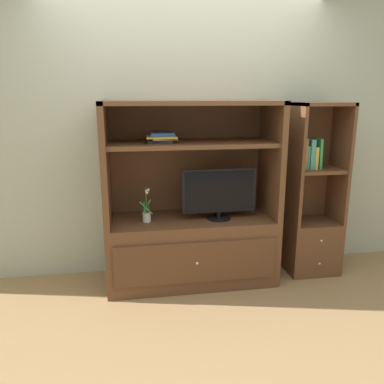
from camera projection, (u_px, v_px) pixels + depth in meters
ground_plane at (199, 300)px, 3.19m from camera, size 8.00×8.00×0.00m
painted_rear_wall at (185, 124)px, 3.56m from camera, size 6.00×0.10×2.80m
media_console at (191, 227)px, 3.45m from camera, size 1.50×0.63×1.62m
tv_monitor at (219, 193)px, 3.34m from camera, size 0.66×0.21×0.45m
potted_plant at (147, 214)px, 3.30m from camera, size 0.11×0.12×0.31m
magazine_stack at (161, 137)px, 3.21m from camera, size 0.26×0.32×0.08m
bookshelf_tall at (312, 218)px, 3.64m from camera, size 0.48×0.39×1.60m
upright_book_row at (309, 155)px, 3.46m from camera, size 0.19×0.16×0.28m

